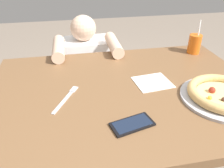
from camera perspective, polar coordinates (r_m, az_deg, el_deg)
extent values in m
cube|color=brown|center=(1.00, 3.60, -2.13)|extent=(1.21, 0.85, 0.04)
cylinder|color=brown|center=(1.51, -20.35, -8.86)|extent=(0.07, 0.07, 0.71)
cylinder|color=brown|center=(1.65, 18.15, -4.52)|extent=(0.07, 0.07, 0.71)
cylinder|color=#B7B7BC|center=(1.02, 26.31, -3.20)|extent=(0.33, 0.33, 0.01)
cylinder|color=#E5CC7F|center=(1.01, 26.45, -2.69)|extent=(0.21, 0.21, 0.01)
torus|color=tan|center=(1.00, 26.62, -2.07)|extent=(0.28, 0.28, 0.04)
sphere|color=brown|center=(0.97, 26.80, -3.54)|extent=(0.02, 0.02, 0.02)
sphere|color=gold|center=(0.96, 23.85, -3.25)|extent=(0.02, 0.02, 0.02)
sphere|color=maroon|center=(1.00, 24.31, -1.46)|extent=(0.03, 0.03, 0.03)
cylinder|color=orange|center=(1.40, 20.42, 9.62)|extent=(0.07, 0.07, 0.11)
cylinder|color=white|center=(1.38, 21.51, 13.03)|extent=(0.01, 0.02, 0.10)
cube|color=white|center=(1.04, 10.38, 0.45)|extent=(0.18, 0.16, 0.00)
cube|color=silver|center=(0.92, -12.50, -4.57)|extent=(0.09, 0.15, 0.00)
cube|color=silver|center=(0.99, -9.79, -1.36)|extent=(0.04, 0.05, 0.00)
cube|color=black|center=(0.79, 5.21, -10.26)|extent=(0.16, 0.11, 0.01)
cube|color=#192338|center=(0.79, 5.23, -10.01)|extent=(0.14, 0.09, 0.00)
cylinder|color=#333847|center=(1.81, -6.14, -4.40)|extent=(0.29, 0.29, 0.45)
cube|color=white|center=(1.63, -6.87, 6.31)|extent=(0.36, 0.22, 0.29)
sphere|color=beige|center=(1.54, -7.42, 14.03)|extent=(0.17, 0.17, 0.17)
cylinder|color=beige|center=(1.34, -13.57, 8.86)|extent=(0.07, 0.28, 0.07)
cylinder|color=beige|center=(1.36, 0.43, 10.08)|extent=(0.07, 0.28, 0.07)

